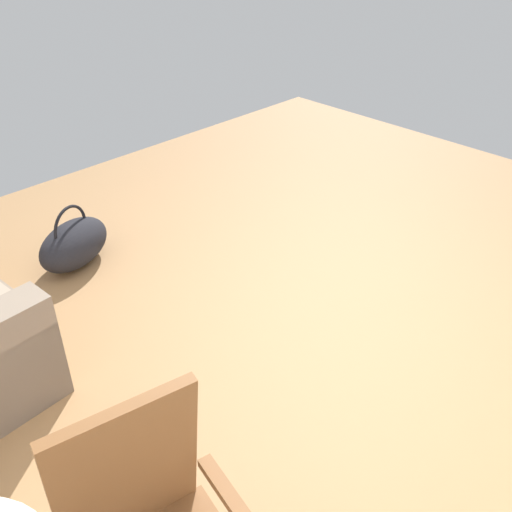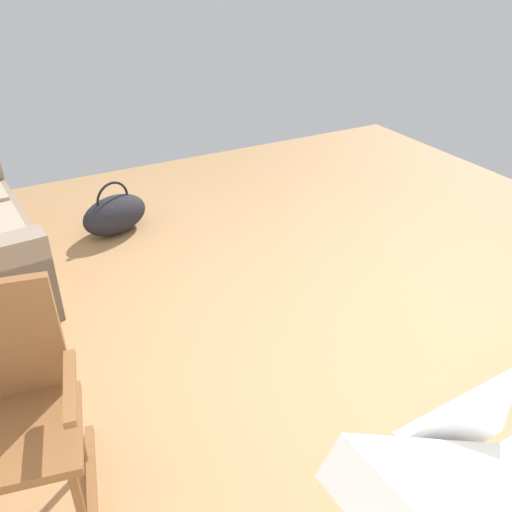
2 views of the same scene
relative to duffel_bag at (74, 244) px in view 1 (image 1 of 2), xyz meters
The scene contains 2 objects.
ground_plane 1.93m from the duffel_bag, 161.38° to the right, with size 6.27×6.27×0.00m, color #9E7247.
duffel_bag is the anchor object (origin of this frame).
Camera 1 is at (-1.31, 2.04, 2.16)m, focal length 40.27 mm.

